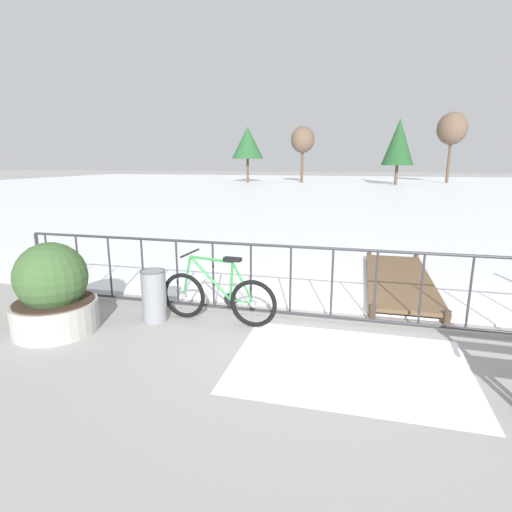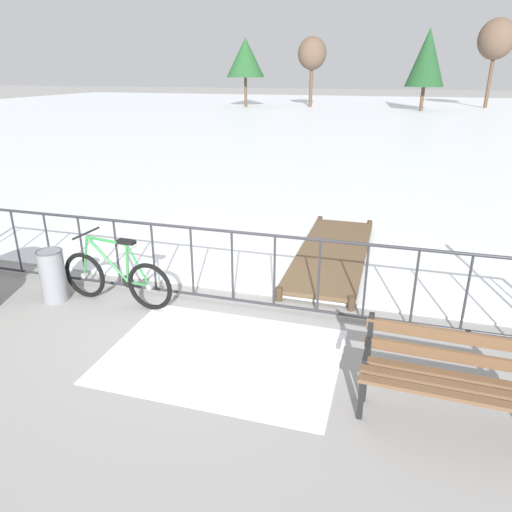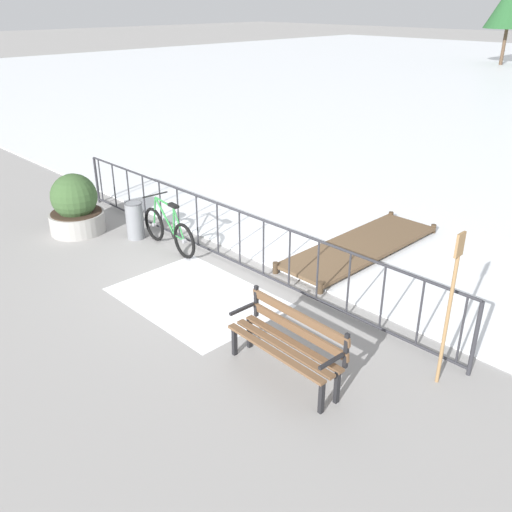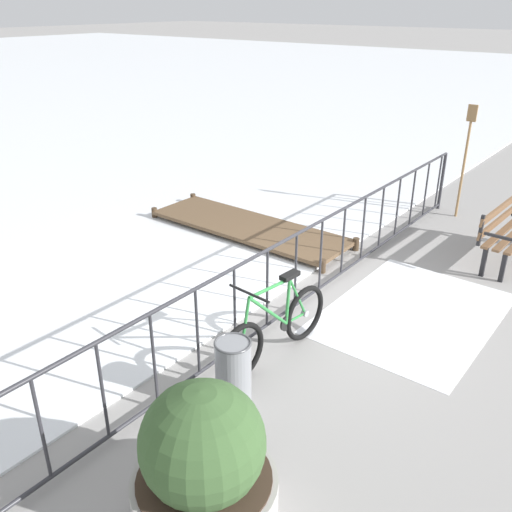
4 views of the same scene
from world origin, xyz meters
name	(u,v)px [view 1 (image 1 of 4)]	position (x,y,z in m)	size (l,w,h in m)	color
ground_plane	(310,320)	(0.00, 0.00, 0.00)	(160.00, 160.00, 0.00)	gray
frozen_pond	(353,189)	(0.00, 28.40, 0.01)	(80.00, 56.00, 0.03)	white
snow_patch	(349,364)	(0.58, -1.20, 0.00)	(2.57, 1.85, 0.01)	white
railing_fence	(311,282)	(0.00, 0.00, 0.56)	(9.06, 0.06, 1.07)	#2D2D33
bicycle_near_railing	(218,297)	(-1.24, -0.39, 0.37)	(1.71, 0.52, 0.97)	black
planter_with_shrub	(53,292)	(-3.22, -1.20, 0.53)	(1.08, 1.08, 1.19)	#9E9B96
trash_bin	(154,295)	(-2.12, -0.55, 0.37)	(0.35, 0.35, 0.73)	gray
wooden_dock	(399,279)	(1.35, 2.05, 0.12)	(1.10, 3.61, 0.20)	brown
tree_far_west	(248,143)	(-10.60, 35.01, 3.93)	(3.17, 3.17, 5.47)	brown
tree_west_mid	(303,140)	(-5.35, 36.72, 4.21)	(2.36, 2.36, 5.56)	brown
tree_centre	(399,142)	(3.66, 34.78, 3.83)	(2.86, 2.86, 5.89)	brown
tree_east_mid	(452,129)	(8.91, 39.72, 5.24)	(2.84, 2.84, 6.84)	brown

